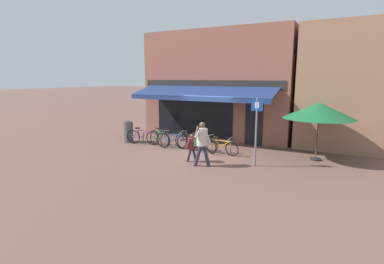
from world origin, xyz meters
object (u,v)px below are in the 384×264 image
bicycle_red (204,144)px  pedestrian_child (192,145)px  bicycle_purple (143,137)px  parking_sign (256,125)px  bicycle_black (189,142)px  pedestrian_adult (202,140)px  litter_bin (128,131)px  bicycle_green (159,138)px  bicycle_blue (173,141)px  cafe_parasol (319,111)px  bicycle_orange (221,147)px

bicycle_red → pedestrian_child: (0.31, -1.69, 0.31)m
bicycle_purple → parking_sign: parking_sign is taller
bicycle_black → pedestrian_adult: size_ratio=1.01×
pedestrian_adult → litter_bin: 5.76m
bicycle_green → pedestrian_adult: pedestrian_adult is taller
parking_sign → pedestrian_adult: bearing=-152.2°
bicycle_purple → pedestrian_adult: bearing=-34.8°
bicycle_red → bicycle_green: bearing=-153.5°
bicycle_blue → litter_bin: 2.89m
cafe_parasol → bicycle_green: bearing=-172.6°
litter_bin → bicycle_black: bearing=0.1°
pedestrian_child → bicycle_red: bearing=-81.4°
bicycle_blue → litter_bin: bearing=170.3°
pedestrian_child → cafe_parasol: size_ratio=0.41×
parking_sign → bicycle_orange: bearing=150.5°
bicycle_black → pedestrian_adult: 2.75m
bicycle_red → pedestrian_child: 1.75m
litter_bin → bicycle_orange: bearing=-1.0°
bicycle_purple → bicycle_orange: 4.29m
bicycle_black → litter_bin: litter_bin is taller
bicycle_orange → bicycle_blue: bearing=-170.1°
bicycle_orange → parking_sign: 2.44m
bicycle_black → parking_sign: 3.85m
pedestrian_child → litter_bin: litter_bin is taller
pedestrian_adult → bicycle_orange: bearing=-88.2°
bicycle_blue → bicycle_black: bearing=3.7°
bicycle_green → bicycle_orange: (3.37, -0.09, -0.04)m
pedestrian_child → parking_sign: (2.40, 0.59, 0.91)m
bicycle_purple → bicycle_red: bicycle_purple is taller
bicycle_red → cafe_parasol: size_ratio=0.56×
pedestrian_adult → pedestrian_child: size_ratio=1.51×
bicycle_black → pedestrian_child: pedestrian_child is taller
bicycle_blue → bicycle_orange: size_ratio=1.09×
bicycle_orange → pedestrian_child: (-0.58, -1.62, 0.34)m
bicycle_purple → litter_bin: bearing=164.0°
bicycle_purple → bicycle_black: bearing=-7.9°
bicycle_green → bicycle_red: 2.48m
bicycle_purple → parking_sign: size_ratio=0.69×
bicycle_black → bicycle_purple: bearing=-167.8°
bicycle_blue → pedestrian_child: size_ratio=1.61×
bicycle_purple → pedestrian_adult: 4.79m
parking_sign → cafe_parasol: size_ratio=0.93×
litter_bin → cafe_parasol: size_ratio=0.41×
bicycle_red → cafe_parasol: cafe_parasol is taller
bicycle_blue → bicycle_black: bicycle_blue is taller
bicycle_orange → pedestrian_child: 1.75m
bicycle_purple → cafe_parasol: bearing=-3.0°
cafe_parasol → bicycle_orange: bearing=-165.0°
parking_sign → bicycle_red: bearing=157.8°
bicycle_red → bicycle_purple: bearing=-151.7°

